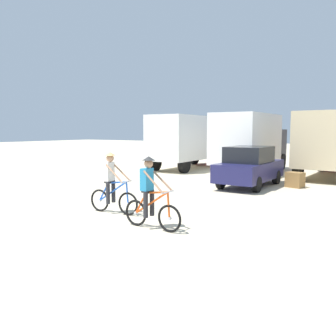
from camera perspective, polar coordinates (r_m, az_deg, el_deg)
name	(u,v)px	position (r m, az deg, el deg)	size (l,w,h in m)	color
ground_plane	(63,223)	(9.89, -16.57, -8.56)	(120.00, 120.00, 0.00)	beige
box_truck_white_box	(188,139)	(22.74, 3.27, 4.64)	(2.42, 6.76, 3.35)	white
box_truck_avon_van	(251,140)	(20.80, 13.18, 4.35)	(2.42, 6.76, 3.35)	white
box_truck_tan_camper	(331,141)	(20.38, 24.83, 3.91)	(2.68, 6.85, 3.35)	#CCB78E
sedan_parked	(250,166)	(15.85, 13.02, 0.25)	(1.82, 4.22, 1.76)	#1E1E4C
cyclist_orange_shirt	(112,185)	(10.61, -9.06, -2.73)	(1.73, 0.52, 1.82)	black
cyclist_cowboy_hat	(150,195)	(8.85, -2.90, -4.42)	(1.73, 0.52, 1.82)	black
supply_crate	(295,180)	(16.22, 19.77, -1.80)	(0.54, 0.68, 0.66)	olive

